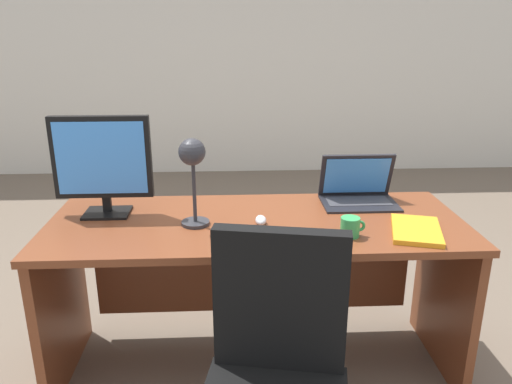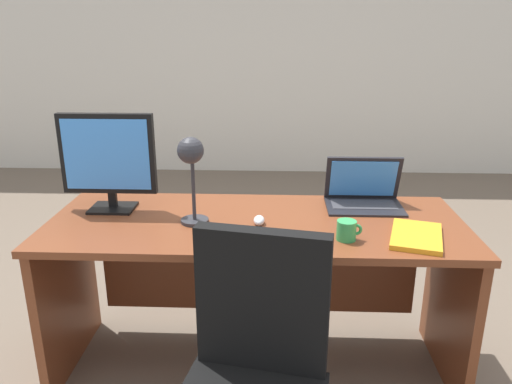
{
  "view_description": "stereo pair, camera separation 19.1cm",
  "coord_description": "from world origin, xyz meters",
  "px_view_note": "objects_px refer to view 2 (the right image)",
  "views": [
    {
      "loc": [
        -0.1,
        -1.99,
        1.54
      ],
      "look_at": [
        0.0,
        0.04,
        0.87
      ],
      "focal_mm": 34.48,
      "sensor_mm": 36.0,
      "label": 1
    },
    {
      "loc": [
        0.09,
        -1.99,
        1.54
      ],
      "look_at": [
        0.0,
        0.04,
        0.87
      ],
      "focal_mm": 34.48,
      "sensor_mm": 36.0,
      "label": 2
    }
  ],
  "objects_px": {
    "desk": "(256,261)",
    "monitor": "(108,158)",
    "coffee_mug": "(347,230)",
    "laptop": "(363,190)",
    "mouse": "(259,220)",
    "keyboard": "(262,243)",
    "book": "(416,236)",
    "desk_lamp": "(191,162)"
  },
  "relations": [
    {
      "from": "book",
      "to": "desk_lamp",
      "type": "bearing_deg",
      "value": 173.23
    },
    {
      "from": "laptop",
      "to": "mouse",
      "type": "xyz_separation_m",
      "value": [
        -0.48,
        -0.27,
        -0.05
      ]
    },
    {
      "from": "keyboard",
      "to": "coffee_mug",
      "type": "height_order",
      "value": "coffee_mug"
    },
    {
      "from": "laptop",
      "to": "keyboard",
      "type": "bearing_deg",
      "value": -133.38
    },
    {
      "from": "desk",
      "to": "laptop",
      "type": "distance_m",
      "value": 0.61
    },
    {
      "from": "keyboard",
      "to": "book",
      "type": "height_order",
      "value": "keyboard"
    },
    {
      "from": "laptop",
      "to": "book",
      "type": "bearing_deg",
      "value": -69.23
    },
    {
      "from": "book",
      "to": "laptop",
      "type": "bearing_deg",
      "value": 110.77
    },
    {
      "from": "desk",
      "to": "laptop",
      "type": "relative_size",
      "value": 5.15
    },
    {
      "from": "monitor",
      "to": "coffee_mug",
      "type": "bearing_deg",
      "value": -16.17
    },
    {
      "from": "monitor",
      "to": "book",
      "type": "distance_m",
      "value": 1.37
    },
    {
      "from": "keyboard",
      "to": "book",
      "type": "xyz_separation_m",
      "value": [
        0.61,
        0.09,
        -0.0
      ]
    },
    {
      "from": "desk",
      "to": "coffee_mug",
      "type": "relative_size",
      "value": 17.93
    },
    {
      "from": "keyboard",
      "to": "coffee_mug",
      "type": "distance_m",
      "value": 0.34
    },
    {
      "from": "keyboard",
      "to": "laptop",
      "type": "bearing_deg",
      "value": 46.62
    },
    {
      "from": "monitor",
      "to": "laptop",
      "type": "distance_m",
      "value": 1.19
    },
    {
      "from": "desk",
      "to": "laptop",
      "type": "bearing_deg",
      "value": 19.61
    },
    {
      "from": "keyboard",
      "to": "desk_lamp",
      "type": "xyz_separation_m",
      "value": [
        -0.3,
        0.2,
        0.27
      ]
    },
    {
      "from": "desk_lamp",
      "to": "book",
      "type": "bearing_deg",
      "value": -6.77
    },
    {
      "from": "desk_lamp",
      "to": "monitor",
      "type": "bearing_deg",
      "value": 157.52
    },
    {
      "from": "desk",
      "to": "monitor",
      "type": "height_order",
      "value": "monitor"
    },
    {
      "from": "mouse",
      "to": "desk_lamp",
      "type": "xyz_separation_m",
      "value": [
        -0.28,
        -0.01,
        0.26
      ]
    },
    {
      "from": "mouse",
      "to": "desk_lamp",
      "type": "height_order",
      "value": "desk_lamp"
    },
    {
      "from": "monitor",
      "to": "book",
      "type": "height_order",
      "value": "monitor"
    },
    {
      "from": "book",
      "to": "coffee_mug",
      "type": "height_order",
      "value": "coffee_mug"
    },
    {
      "from": "laptop",
      "to": "book",
      "type": "relative_size",
      "value": 1.04
    },
    {
      "from": "mouse",
      "to": "coffee_mug",
      "type": "bearing_deg",
      "value": -22.52
    },
    {
      "from": "mouse",
      "to": "book",
      "type": "distance_m",
      "value": 0.65
    },
    {
      "from": "desk_lamp",
      "to": "keyboard",
      "type": "bearing_deg",
      "value": -34.18
    },
    {
      "from": "mouse",
      "to": "coffee_mug",
      "type": "relative_size",
      "value": 0.82
    },
    {
      "from": "mouse",
      "to": "desk_lamp",
      "type": "distance_m",
      "value": 0.38
    },
    {
      "from": "laptop",
      "to": "keyboard",
      "type": "distance_m",
      "value": 0.68
    },
    {
      "from": "mouse",
      "to": "coffee_mug",
      "type": "xyz_separation_m",
      "value": [
        0.35,
        -0.15,
        0.02
      ]
    },
    {
      "from": "keyboard",
      "to": "desk_lamp",
      "type": "relative_size",
      "value": 1.1
    },
    {
      "from": "keyboard",
      "to": "desk_lamp",
      "type": "distance_m",
      "value": 0.45
    },
    {
      "from": "monitor",
      "to": "book",
      "type": "bearing_deg",
      "value": -11.84
    },
    {
      "from": "keyboard",
      "to": "mouse",
      "type": "distance_m",
      "value": 0.22
    },
    {
      "from": "keyboard",
      "to": "book",
      "type": "relative_size",
      "value": 1.24
    },
    {
      "from": "desk",
      "to": "monitor",
      "type": "bearing_deg",
      "value": 174.93
    },
    {
      "from": "coffee_mug",
      "to": "laptop",
      "type": "bearing_deg",
      "value": 72.67
    },
    {
      "from": "laptop",
      "to": "mouse",
      "type": "distance_m",
      "value": 0.56
    },
    {
      "from": "desk",
      "to": "mouse",
      "type": "bearing_deg",
      "value": -80.11
    }
  ]
}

